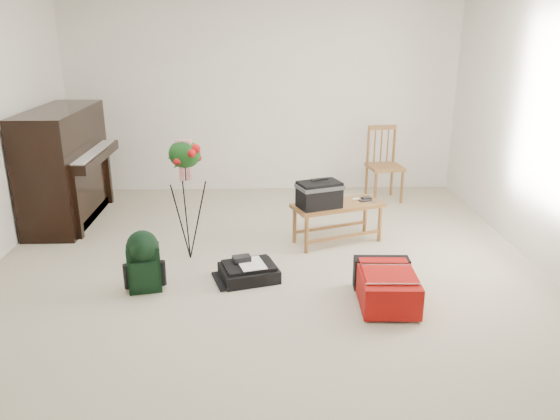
{
  "coord_description": "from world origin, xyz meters",
  "views": [
    {
      "loc": [
        -0.01,
        -4.34,
        2.11
      ],
      "look_at": [
        0.14,
        0.35,
        0.51
      ],
      "focal_mm": 35.0,
      "sensor_mm": 36.0,
      "label": 1
    }
  ],
  "objects_px": {
    "flower_stand": "(187,201)",
    "piano": "(66,168)",
    "bench": "(323,196)",
    "dining_chair": "(384,165)",
    "black_duffel": "(249,271)",
    "green_backpack": "(143,258)",
    "red_suitcase": "(385,284)"
  },
  "relations": [
    {
      "from": "flower_stand",
      "to": "piano",
      "type": "bearing_deg",
      "value": 152.89
    },
    {
      "from": "piano",
      "to": "bench",
      "type": "bearing_deg",
      "value": -16.09
    },
    {
      "from": "dining_chair",
      "to": "black_duffel",
      "type": "distance_m",
      "value": 2.81
    },
    {
      "from": "piano",
      "to": "green_backpack",
      "type": "height_order",
      "value": "piano"
    },
    {
      "from": "bench",
      "to": "piano",
      "type": "bearing_deg",
      "value": 143.91
    },
    {
      "from": "red_suitcase",
      "to": "green_backpack",
      "type": "bearing_deg",
      "value": 175.4
    },
    {
      "from": "flower_stand",
      "to": "red_suitcase",
      "type": "bearing_deg",
      "value": -17.67
    },
    {
      "from": "green_backpack",
      "to": "piano",
      "type": "bearing_deg",
      "value": 111.8
    },
    {
      "from": "red_suitcase",
      "to": "black_duffel",
      "type": "xyz_separation_m",
      "value": [
        -1.1,
        0.42,
        -0.07
      ]
    },
    {
      "from": "dining_chair",
      "to": "bench",
      "type": "bearing_deg",
      "value": -131.15
    },
    {
      "from": "bench",
      "to": "red_suitcase",
      "type": "xyz_separation_m",
      "value": [
        0.37,
        -1.24,
        -0.35
      ]
    },
    {
      "from": "piano",
      "to": "dining_chair",
      "type": "xyz_separation_m",
      "value": [
        3.7,
        0.63,
        -0.15
      ]
    },
    {
      "from": "red_suitcase",
      "to": "piano",
      "type": "bearing_deg",
      "value": 149.29
    },
    {
      "from": "piano",
      "to": "dining_chair",
      "type": "height_order",
      "value": "piano"
    },
    {
      "from": "black_duffel",
      "to": "flower_stand",
      "type": "xyz_separation_m",
      "value": [
        -0.57,
        0.47,
        0.5
      ]
    },
    {
      "from": "bench",
      "to": "black_duffel",
      "type": "distance_m",
      "value": 1.17
    },
    {
      "from": "bench",
      "to": "dining_chair",
      "type": "height_order",
      "value": "dining_chair"
    },
    {
      "from": "bench",
      "to": "green_backpack",
      "type": "distance_m",
      "value": 1.89
    },
    {
      "from": "green_backpack",
      "to": "bench",
      "type": "bearing_deg",
      "value": 20.8
    },
    {
      "from": "flower_stand",
      "to": "green_backpack",
      "type": "bearing_deg",
      "value": -103.07
    },
    {
      "from": "bench",
      "to": "black_duffel",
      "type": "relative_size",
      "value": 1.74
    },
    {
      "from": "black_duffel",
      "to": "dining_chair",
      "type": "bearing_deg",
      "value": 37.43
    },
    {
      "from": "red_suitcase",
      "to": "flower_stand",
      "type": "height_order",
      "value": "flower_stand"
    },
    {
      "from": "dining_chair",
      "to": "black_duffel",
      "type": "relative_size",
      "value": 1.63
    },
    {
      "from": "piano",
      "to": "bench",
      "type": "relative_size",
      "value": 1.53
    },
    {
      "from": "black_duffel",
      "to": "bench",
      "type": "bearing_deg",
      "value": 32.03
    },
    {
      "from": "black_duffel",
      "to": "flower_stand",
      "type": "relative_size",
      "value": 0.48
    },
    {
      "from": "bench",
      "to": "dining_chair",
      "type": "bearing_deg",
      "value": 37.14
    },
    {
      "from": "piano",
      "to": "black_duffel",
      "type": "bearing_deg",
      "value": -38.35
    },
    {
      "from": "bench",
      "to": "green_backpack",
      "type": "relative_size",
      "value": 1.85
    },
    {
      "from": "red_suitcase",
      "to": "black_duffel",
      "type": "height_order",
      "value": "red_suitcase"
    },
    {
      "from": "bench",
      "to": "black_duffel",
      "type": "height_order",
      "value": "bench"
    }
  ]
}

